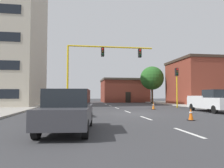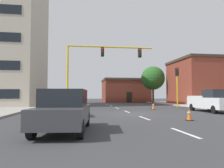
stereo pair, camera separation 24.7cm
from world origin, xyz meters
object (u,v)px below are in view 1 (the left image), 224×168
at_px(traffic_cone_roadside_a, 153,106).
at_px(traffic_cone_roadside_b, 191,114).
at_px(sedan_dark_gray_near_left, 68,110).
at_px(traffic_signal_gantry, 81,88).
at_px(traffic_light_pole_right, 177,78).
at_px(sedan_dark_gray_mid_left, 60,104).
at_px(tree_right_far, 152,78).
at_px(pickup_truck_white, 212,101).

bearing_deg(traffic_cone_roadside_a, traffic_cone_roadside_b, -96.69).
bearing_deg(sedan_dark_gray_near_left, traffic_signal_gantry, 87.78).
bearing_deg(traffic_cone_roadside_a, traffic_signal_gantry, 172.13).
bearing_deg(traffic_light_pole_right, traffic_signal_gantry, -173.08).
distance_m(traffic_light_pole_right, sedan_dark_gray_mid_left, 15.83).
relative_size(traffic_signal_gantry, traffic_light_pole_right, 2.11).
bearing_deg(sedan_dark_gray_mid_left, sedan_dark_gray_near_left, -81.69).
relative_size(traffic_light_pole_right, sedan_dark_gray_mid_left, 1.04).
bearing_deg(traffic_cone_roadside_a, sedan_dark_gray_mid_left, -144.60).
distance_m(traffic_light_pole_right, sedan_dark_gray_near_left, 19.27).
xyz_separation_m(sedan_dark_gray_near_left, traffic_cone_roadside_a, (8.14, 12.41, -0.51)).
xyz_separation_m(tree_right_far, sedan_dark_gray_near_left, (-13.88, -29.08, -3.85)).
height_order(traffic_signal_gantry, tree_right_far, tree_right_far).
relative_size(traffic_signal_gantry, sedan_dark_gray_mid_left, 2.20).
bearing_deg(traffic_cone_roadside_a, traffic_light_pole_right, 32.45).
bearing_deg(sedan_dark_gray_near_left, sedan_dark_gray_mid_left, 98.31).
bearing_deg(sedan_dark_gray_near_left, traffic_cone_roadside_a, 56.74).
xyz_separation_m(traffic_signal_gantry, traffic_light_pole_right, (11.46, 1.39, 1.22)).
height_order(traffic_signal_gantry, traffic_cone_roadside_a, traffic_signal_gantry).
bearing_deg(tree_right_far, sedan_dark_gray_near_left, -115.51).
relative_size(tree_right_far, traffic_cone_roadside_b, 9.19).
distance_m(tree_right_far, pickup_truck_white, 20.94).
relative_size(traffic_light_pole_right, pickup_truck_white, 0.88).
relative_size(traffic_signal_gantry, tree_right_far, 1.45).
relative_size(traffic_light_pole_right, traffic_cone_roadside_b, 6.34).
height_order(tree_right_far, sedan_dark_gray_mid_left, tree_right_far).
relative_size(sedan_dark_gray_mid_left, traffic_cone_roadside_b, 6.08).
xyz_separation_m(traffic_light_pole_right, sedan_dark_gray_near_left, (-11.98, -14.86, -2.64)).
height_order(traffic_signal_gantry, sedan_dark_gray_near_left, traffic_signal_gantry).
bearing_deg(sedan_dark_gray_near_left, tree_right_far, 64.49).
height_order(traffic_light_pole_right, tree_right_far, tree_right_far).
height_order(tree_right_far, traffic_cone_roadside_a, tree_right_far).
distance_m(traffic_signal_gantry, sedan_dark_gray_near_left, 13.55).
xyz_separation_m(traffic_signal_gantry, sedan_dark_gray_near_left, (-0.52, -13.47, -1.42)).
height_order(tree_right_far, sedan_dark_gray_near_left, tree_right_far).
distance_m(traffic_light_pole_right, traffic_cone_roadside_a, 5.54).
xyz_separation_m(traffic_signal_gantry, sedan_dark_gray_mid_left, (-1.40, -7.46, -1.42)).
relative_size(traffic_signal_gantry, pickup_truck_white, 1.85).
height_order(sedan_dark_gray_mid_left, traffic_cone_roadside_b, sedan_dark_gray_mid_left).
relative_size(traffic_light_pole_right, traffic_cone_roadside_a, 6.24).
bearing_deg(pickup_truck_white, sedan_dark_gray_near_left, -145.15).
bearing_deg(sedan_dark_gray_mid_left, traffic_cone_roadside_a, 35.40).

